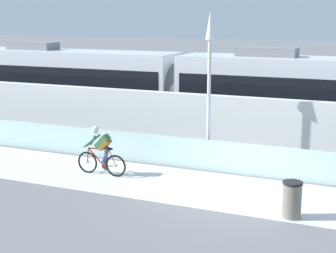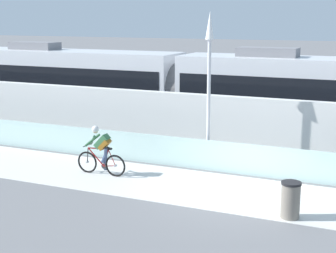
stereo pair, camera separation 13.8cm
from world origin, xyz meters
name	(u,v)px [view 2 (the right image)]	position (x,y,z in m)	size (l,w,h in m)	color
ground_plane	(235,193)	(0.00, 0.00, 0.00)	(200.00, 200.00, 0.00)	slate
bike_path_deck	(235,193)	(0.00, 0.00, 0.01)	(32.00, 3.20, 0.01)	silver
glass_parapet	(252,160)	(0.00, 1.85, 0.52)	(32.00, 0.05, 1.03)	silver
concrete_barrier_wall	(265,130)	(0.00, 3.65, 1.13)	(32.00, 0.36, 2.26)	silver
tram_rail_near	(278,145)	(0.00, 6.13, 0.00)	(32.00, 0.08, 0.01)	#595654
tram_rail_far	(285,138)	(0.00, 7.57, 0.00)	(32.00, 0.08, 0.01)	#595654
tram	(180,90)	(-4.52, 6.85, 1.89)	(22.56, 2.54, 3.81)	silver
cyclist_on_bike	(101,151)	(-4.47, 0.00, 0.78)	(1.77, 0.58, 1.61)	black
lamp_post_antenna	(209,71)	(-1.59, 2.15, 3.29)	(0.28, 0.28, 5.20)	gray
trash_bin	(290,200)	(1.81, -1.25, 0.48)	(0.51, 0.51, 0.96)	slate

